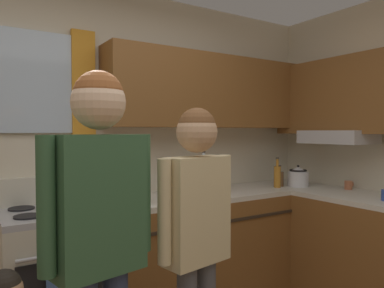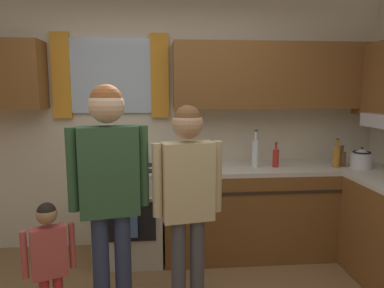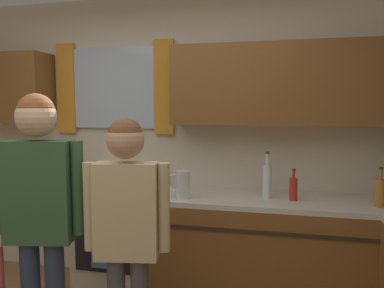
% 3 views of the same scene
% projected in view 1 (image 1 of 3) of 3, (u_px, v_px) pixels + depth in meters
% --- Properties ---
extents(back_wall_unit, '(4.60, 0.42, 2.60)m').
position_uv_depth(back_wall_unit, '(91.00, 125.00, 2.89)').
color(back_wall_unit, beige).
rests_on(back_wall_unit, ground).
extents(kitchen_counter_run, '(2.27, 2.03, 0.90)m').
position_uv_depth(kitchen_counter_run, '(281.00, 246.00, 3.13)').
color(kitchen_counter_run, brown).
rests_on(kitchen_counter_run, ground).
extents(stove_oven, '(0.64, 0.67, 1.10)m').
position_uv_depth(stove_oven, '(51.00, 273.00, 2.50)').
color(stove_oven, beige).
rests_on(stove_oven, ground).
extents(bottle_tall_clear, '(0.07, 0.07, 0.37)m').
position_uv_depth(bottle_tall_clear, '(204.00, 177.00, 3.12)').
color(bottle_tall_clear, silver).
rests_on(bottle_tall_clear, kitchen_counter_run).
extents(bottle_oil_amber, '(0.06, 0.06, 0.29)m').
position_uv_depth(bottle_oil_amber, '(277.00, 176.00, 3.48)').
color(bottle_oil_amber, '#B27223').
rests_on(bottle_oil_amber, kitchen_counter_run).
extents(bottle_sauce_red, '(0.06, 0.06, 0.25)m').
position_uv_depth(bottle_sauce_red, '(224.00, 182.00, 3.21)').
color(bottle_sauce_red, red).
rests_on(bottle_sauce_red, kitchen_counter_run).
extents(bottle_squat_brown, '(0.08, 0.08, 0.21)m').
position_uv_depth(bottle_squat_brown, '(279.00, 178.00, 3.57)').
color(bottle_squat_brown, brown).
rests_on(bottle_squat_brown, kitchen_counter_run).
extents(cup_terracotta, '(0.11, 0.07, 0.08)m').
position_uv_depth(cup_terracotta, '(349.00, 185.00, 3.37)').
color(cup_terracotta, '#B76642').
rests_on(cup_terracotta, kitchen_counter_run).
extents(stovetop_kettle, '(0.27, 0.20, 0.21)m').
position_uv_depth(stovetop_kettle, '(298.00, 176.00, 3.55)').
color(stovetop_kettle, silver).
rests_on(stovetop_kettle, kitchen_counter_run).
extents(water_pitcher, '(0.19, 0.11, 0.22)m').
position_uv_depth(water_pitcher, '(142.00, 190.00, 2.65)').
color(water_pitcher, silver).
rests_on(water_pitcher, kitchen_counter_run).
extents(adult_holding_child, '(0.51, 0.23, 1.69)m').
position_uv_depth(adult_holding_child, '(100.00, 219.00, 1.55)').
color(adult_holding_child, '#2D3856').
rests_on(adult_holding_child, ground).
extents(adult_in_plaid, '(0.48, 0.21, 1.55)m').
position_uv_depth(adult_in_plaid, '(197.00, 221.00, 1.87)').
color(adult_in_plaid, '#4C4C51').
rests_on(adult_in_plaid, ground).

